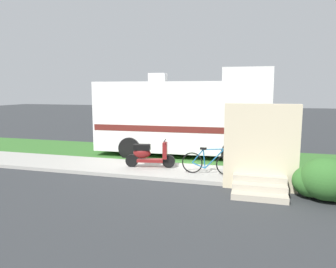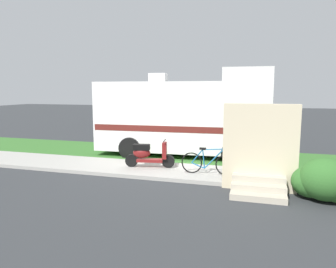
{
  "view_description": "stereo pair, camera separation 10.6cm",
  "coord_description": "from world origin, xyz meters",
  "px_view_note": "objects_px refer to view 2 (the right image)",
  "views": [
    {
      "loc": [
        3.46,
        -11.02,
        2.78
      ],
      "look_at": [
        0.26,
        0.3,
        1.1
      ],
      "focal_mm": 33.27,
      "sensor_mm": 36.0,
      "label": 1
    },
    {
      "loc": [
        3.57,
        -10.99,
        2.78
      ],
      "look_at": [
        0.26,
        0.3,
        1.1
      ],
      "focal_mm": 33.27,
      "sensor_mm": 36.0,
      "label": 2
    }
  ],
  "objects_px": {
    "motorhome_rv": "(185,115)",
    "scooter": "(148,154)",
    "pickup_truck_near": "(188,123)",
    "bottle_green": "(237,168)",
    "bicycle": "(209,163)"
  },
  "relations": [
    {
      "from": "motorhome_rv",
      "to": "bottle_green",
      "type": "height_order",
      "value": "motorhome_rv"
    },
    {
      "from": "motorhome_rv",
      "to": "pickup_truck_near",
      "type": "relative_size",
      "value": 1.27
    },
    {
      "from": "scooter",
      "to": "bicycle",
      "type": "height_order",
      "value": "scooter"
    },
    {
      "from": "scooter",
      "to": "pickup_truck_near",
      "type": "bearing_deg",
      "value": 91.59
    },
    {
      "from": "bicycle",
      "to": "bottle_green",
      "type": "xyz_separation_m",
      "value": [
        0.84,
        0.62,
        -0.26
      ]
    },
    {
      "from": "scooter",
      "to": "bottle_green",
      "type": "bearing_deg",
      "value": 5.7
    },
    {
      "from": "bicycle",
      "to": "pickup_truck_near",
      "type": "xyz_separation_m",
      "value": [
        -2.36,
        7.56,
        0.43
      ]
    },
    {
      "from": "motorhome_rv",
      "to": "bicycle",
      "type": "bearing_deg",
      "value": -63.93
    },
    {
      "from": "pickup_truck_near",
      "to": "bottle_green",
      "type": "distance_m",
      "value": 7.67
    },
    {
      "from": "motorhome_rv",
      "to": "bottle_green",
      "type": "xyz_separation_m",
      "value": [
        2.33,
        -2.43,
        -1.47
      ]
    },
    {
      "from": "pickup_truck_near",
      "to": "motorhome_rv",
      "type": "bearing_deg",
      "value": -79.15
    },
    {
      "from": "motorhome_rv",
      "to": "scooter",
      "type": "xyz_separation_m",
      "value": [
        -0.66,
        -2.73,
        -1.14
      ]
    },
    {
      "from": "pickup_truck_near",
      "to": "bottle_green",
      "type": "bearing_deg",
      "value": -65.28
    },
    {
      "from": "motorhome_rv",
      "to": "scooter",
      "type": "bearing_deg",
      "value": -103.64
    },
    {
      "from": "bicycle",
      "to": "pickup_truck_near",
      "type": "relative_size",
      "value": 0.32
    }
  ]
}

